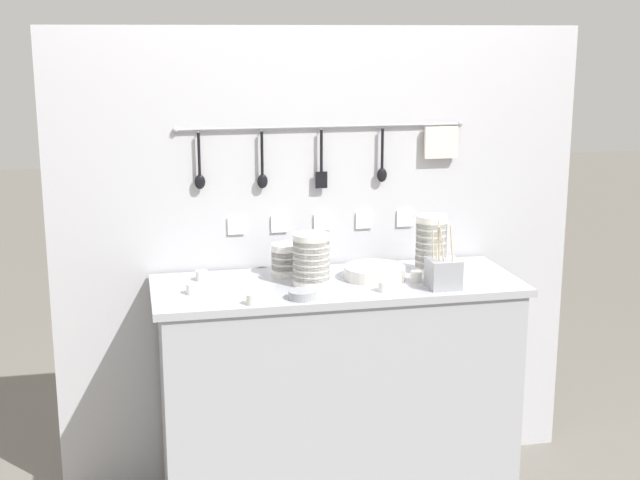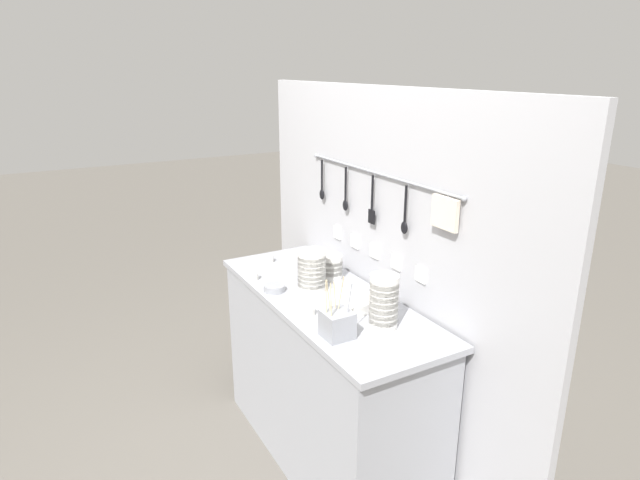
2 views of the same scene
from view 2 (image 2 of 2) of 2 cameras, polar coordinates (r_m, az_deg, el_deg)
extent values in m
plane|color=#666059|center=(3.19, 0.57, -21.83)|extent=(20.00, 20.00, 0.00)
cube|color=#9EA0A8|center=(2.69, 0.63, -6.27)|extent=(1.48, 0.55, 0.03)
cube|color=#9EA0A8|center=(2.92, 0.60, -14.85)|extent=(1.42, 0.53, 0.93)
cube|color=#B2B2B7|center=(2.83, 6.14, -4.21)|extent=(2.28, 0.04, 1.96)
cylinder|color=#93969E|center=(2.65, 5.99, 7.13)|extent=(1.21, 0.01, 0.01)
sphere|color=#93969E|center=(3.15, -0.40, 9.00)|extent=(0.02, 0.02, 0.02)
sphere|color=#93969E|center=(2.19, 15.12, 4.27)|extent=(0.02, 0.02, 0.02)
cylinder|color=black|center=(3.09, 0.21, 6.92)|extent=(0.01, 0.01, 0.18)
ellipsoid|color=black|center=(3.11, 0.20, 4.88)|extent=(0.04, 0.02, 0.06)
cylinder|color=#93969E|center=(3.08, 0.40, 8.65)|extent=(0.00, 0.01, 0.02)
cylinder|color=black|center=(2.87, 2.75, 5.97)|extent=(0.01, 0.01, 0.18)
ellipsoid|color=black|center=(2.90, 2.72, 3.72)|extent=(0.04, 0.02, 0.06)
cylinder|color=#93969E|center=(2.86, 2.99, 7.90)|extent=(0.01, 0.01, 0.02)
cylinder|color=black|center=(2.67, 5.60, 4.98)|extent=(0.01, 0.01, 0.18)
cube|color=black|center=(2.70, 5.52, 2.49)|extent=(0.05, 0.01, 0.07)
cylinder|color=#93969E|center=(2.65, 5.88, 7.02)|extent=(0.01, 0.01, 0.02)
cylinder|color=black|center=(2.46, 9.10, 3.79)|extent=(0.01, 0.01, 0.17)
ellipsoid|color=black|center=(2.49, 8.97, 1.31)|extent=(0.04, 0.02, 0.06)
cylinder|color=#93969E|center=(2.44, 9.43, 5.92)|extent=(0.01, 0.01, 0.02)
cube|color=beige|center=(2.26, 13.19, 2.82)|extent=(0.15, 0.02, 0.14)
cylinder|color=#93969E|center=(2.25, 13.55, 4.61)|extent=(0.00, 0.01, 0.02)
cube|color=white|center=(3.05, 1.89, 0.78)|extent=(0.07, 0.01, 0.07)
cube|color=white|center=(2.90, 3.77, -0.17)|extent=(0.07, 0.01, 0.07)
cube|color=white|center=(2.76, 5.85, -1.22)|extent=(0.07, 0.01, 0.07)
cube|color=white|center=(2.62, 8.15, -2.39)|extent=(0.07, 0.01, 0.07)
cube|color=white|center=(2.48, 10.72, -3.68)|extent=(0.07, 0.01, 0.07)
cylinder|color=silver|center=(2.39, 6.73, -8.66)|extent=(0.13, 0.13, 0.05)
cylinder|color=silver|center=(2.37, 6.75, -8.06)|extent=(0.13, 0.13, 0.05)
cylinder|color=silver|center=(2.36, 6.78, -7.46)|extent=(0.13, 0.13, 0.05)
cylinder|color=silver|center=(2.35, 6.80, -6.85)|extent=(0.13, 0.13, 0.05)
cylinder|color=silver|center=(2.34, 6.83, -6.23)|extent=(0.13, 0.13, 0.05)
cylinder|color=silver|center=(2.33, 6.85, -5.61)|extent=(0.13, 0.13, 0.05)
cylinder|color=silver|center=(2.32, 6.88, -4.99)|extent=(0.13, 0.13, 0.05)
cylinder|color=silver|center=(2.31, 6.91, -4.36)|extent=(0.13, 0.13, 0.05)
cylinder|color=silver|center=(2.89, 1.28, -3.64)|extent=(0.11, 0.11, 0.05)
cylinder|color=silver|center=(2.88, 1.28, -3.13)|extent=(0.11, 0.11, 0.05)
cylinder|color=silver|center=(2.87, 1.28, -2.62)|extent=(0.11, 0.11, 0.05)
cylinder|color=silver|center=(2.86, 1.29, -2.10)|extent=(0.11, 0.11, 0.05)
cylinder|color=silver|center=(2.75, -0.88, -4.83)|extent=(0.14, 0.14, 0.04)
cylinder|color=silver|center=(2.74, -0.88, -4.37)|extent=(0.14, 0.14, 0.04)
cylinder|color=silver|center=(2.73, -0.89, -3.92)|extent=(0.14, 0.14, 0.04)
cylinder|color=silver|center=(2.73, -0.89, -3.45)|extent=(0.14, 0.14, 0.04)
cylinder|color=silver|center=(2.72, -0.89, -2.99)|extent=(0.14, 0.14, 0.04)
cylinder|color=silver|center=(2.71, -0.89, -2.52)|extent=(0.14, 0.14, 0.04)
cylinder|color=silver|center=(2.70, -0.90, -2.05)|extent=(0.14, 0.14, 0.04)
cylinder|color=silver|center=(2.69, -0.90, -1.58)|extent=(0.14, 0.14, 0.04)
cylinder|color=silver|center=(2.56, 2.81, -7.08)|extent=(0.25, 0.25, 0.01)
cylinder|color=silver|center=(2.56, 2.82, -6.91)|extent=(0.25, 0.25, 0.01)
cylinder|color=silver|center=(2.56, 2.82, -6.74)|extent=(0.25, 0.25, 0.01)
cylinder|color=silver|center=(2.55, 2.82, -6.57)|extent=(0.25, 0.25, 0.01)
cylinder|color=silver|center=(2.55, 2.83, -6.39)|extent=(0.25, 0.25, 0.01)
cylinder|color=silver|center=(2.55, 2.83, -6.22)|extent=(0.25, 0.25, 0.01)
cylinder|color=#93969E|center=(2.74, -4.88, -5.13)|extent=(0.11, 0.11, 0.03)
cube|color=#93969E|center=(2.28, 1.85, -8.97)|extent=(0.12, 0.12, 0.12)
cylinder|color=#93969E|center=(2.24, 3.09, -6.88)|extent=(0.01, 0.03, 0.18)
cylinder|color=#C6B793|center=(2.26, 2.15, -6.32)|extent=(0.02, 0.03, 0.21)
cylinder|color=#C6B793|center=(2.28, 1.63, -6.55)|extent=(0.02, 0.01, 0.17)
cylinder|color=#C6B793|center=(2.20, 1.20, -7.07)|extent=(0.02, 0.01, 0.20)
cylinder|color=#C6B793|center=(2.23, 0.67, -6.77)|extent=(0.03, 0.02, 0.19)
cylinder|color=#C6B793|center=(2.25, 0.99, -6.59)|extent=(0.02, 0.02, 0.20)
cylinder|color=silver|center=(2.40, 3.20, -8.48)|extent=(0.05, 0.05, 0.04)
cylinder|color=silver|center=(2.48, -1.11, -7.56)|extent=(0.05, 0.05, 0.04)
cylinder|color=silver|center=(3.14, -5.41, -2.00)|extent=(0.05, 0.05, 0.04)
cylinder|color=silver|center=(3.17, -2.00, -1.72)|extent=(0.05, 0.05, 0.04)
cylinder|color=silver|center=(2.89, -7.08, -3.84)|extent=(0.05, 0.05, 0.04)
camera|label=1|loc=(3.61, -65.98, 5.68)|focal=50.00mm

